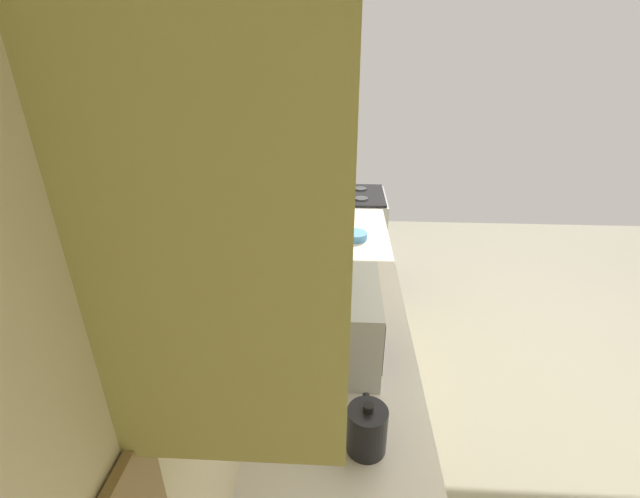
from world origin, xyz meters
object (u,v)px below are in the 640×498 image
object	(u,v)px
microwave	(336,322)
kettle	(367,429)
bowl	(355,235)
oven_range	(345,242)

from	to	relation	value
microwave	kettle	xyz separation A→B (m)	(-0.47, -0.11, -0.08)
bowl	kettle	xyz separation A→B (m)	(-1.66, 0.00, 0.06)
oven_range	microwave	bearing A→B (deg)	178.63
oven_range	kettle	xyz separation A→B (m)	(-2.57, -0.06, 0.52)
oven_range	microwave	size ratio (longest dim) A/B	2.34
bowl	microwave	bearing A→B (deg)	174.83
microwave	bowl	world-z (taller)	microwave
oven_range	microwave	distance (m)	2.18
oven_range	kettle	bearing A→B (deg)	-178.71
oven_range	bowl	world-z (taller)	oven_range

